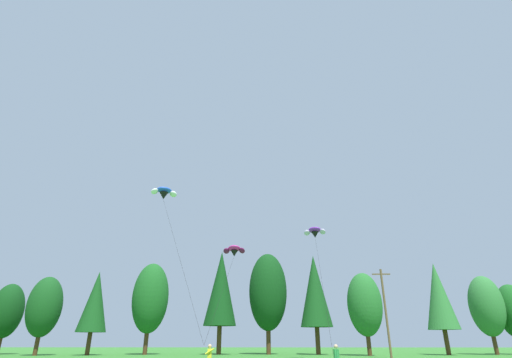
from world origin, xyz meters
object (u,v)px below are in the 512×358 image
object	(u,v)px
utility_pole	(385,310)
kite_flyer_mid	(337,358)
parafoil_kite_high_blue_white	(164,193)
kite_flyer_near	(209,357)
parafoil_kite_far_magenta	(234,251)
parafoil_kite_mid_purple	(315,232)

from	to	relation	value
utility_pole	kite_flyer_mid	world-z (taller)	utility_pole
kite_flyer_mid	parafoil_kite_high_blue_white	size ratio (longest dim) A/B	0.13
kite_flyer_near	parafoil_kite_far_magenta	size ratio (longest dim) A/B	0.10
kite_flyer_near	parafoil_kite_high_blue_white	bearing A→B (deg)	130.53
parafoil_kite_high_blue_white	kite_flyer_mid	bearing A→B (deg)	-31.38
parafoil_kite_mid_purple	parafoil_kite_far_magenta	bearing A→B (deg)	-166.26
kite_flyer_mid	kite_flyer_near	bearing A→B (deg)	169.39
kite_flyer_mid	parafoil_kite_far_magenta	distance (m)	22.12
utility_pole	parafoil_kite_far_magenta	bearing A→B (deg)	-160.10
kite_flyer_near	kite_flyer_mid	xyz separation A→B (m)	(7.13, -1.34, -0.01)
parafoil_kite_high_blue_white	parafoil_kite_mid_purple	size ratio (longest dim) A/B	0.59
kite_flyer_mid	parafoil_kite_high_blue_white	world-z (taller)	parafoil_kite_high_blue_white
kite_flyer_near	parafoil_kite_mid_purple	bearing A→B (deg)	64.69
parafoil_kite_far_magenta	kite_flyer_near	bearing A→B (deg)	-89.80
parafoil_kite_high_blue_white	parafoil_kite_mid_purple	distance (m)	19.52
parafoil_kite_mid_purple	parafoil_kite_high_blue_white	bearing A→B (deg)	-138.08
parafoil_kite_high_blue_white	kite_flyer_near	bearing A→B (deg)	-49.47
parafoil_kite_high_blue_white	parafoil_kite_mid_purple	bearing A→B (deg)	41.92
utility_pole	parafoil_kite_mid_purple	world-z (taller)	parafoil_kite_mid_purple
kite_flyer_near	parafoil_kite_high_blue_white	xyz separation A→B (m)	(-5.38, 6.29, 12.60)
utility_pole	parafoil_kite_high_blue_white	world-z (taller)	parafoil_kite_high_blue_white
parafoil_kite_mid_purple	kite_flyer_near	bearing A→B (deg)	-115.31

